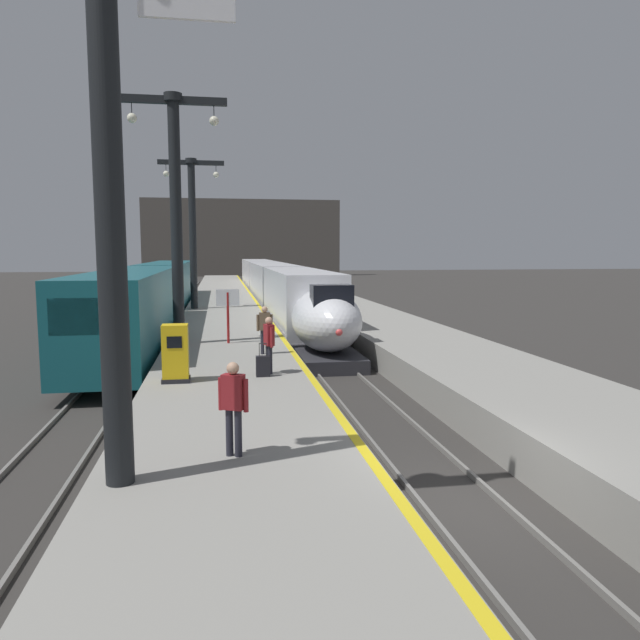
{
  "coord_description": "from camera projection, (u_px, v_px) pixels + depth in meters",
  "views": [
    {
      "loc": [
        -4.3,
        -9.93,
        4.67
      ],
      "look_at": [
        -0.22,
        14.48,
        1.8
      ],
      "focal_mm": 33.67,
      "sensor_mm": 36.0,
      "label": 1
    }
  ],
  "objects": [
    {
      "name": "rail_secondary_left",
      "position": [
        145.0,
        327.0,
        36.45
      ],
      "size": [
        0.08,
        110.0,
        0.12
      ],
      "primitive_type": "cube",
      "color": "slate",
      "rests_on": "ground"
    },
    {
      "name": "departure_info_board",
      "position": [
        228.0,
        305.0,
        23.4
      ],
      "size": [
        0.9,
        0.1,
        2.12
      ],
      "color": "maroon",
      "rests_on": "platform_left"
    },
    {
      "name": "station_column_near",
      "position": [
        110.0,
        118.0,
        8.77
      ],
      "size": [
        4.0,
        0.68,
        9.04
      ],
      "color": "black",
      "rests_on": "platform_left"
    },
    {
      "name": "ticket_machine_yellow",
      "position": [
        175.0,
        355.0,
        16.55
      ],
      "size": [
        0.76,
        0.62,
        1.6
      ],
      "color": "yellow",
      "rests_on": "platform_left"
    },
    {
      "name": "passenger_near_edge",
      "position": [
        269.0,
        341.0,
        17.61
      ],
      "size": [
        0.31,
        0.55,
        1.69
      ],
      "color": "#23232D",
      "rests_on": "platform_left"
    },
    {
      "name": "ground_plane",
      "position": [
        462.0,
        507.0,
        10.97
      ],
      "size": [
        260.0,
        260.0,
        0.0
      ],
      "primitive_type": "plane",
      "color": "#33302D"
    },
    {
      "name": "rolling_suitcase",
      "position": [
        263.0,
        366.0,
        17.29
      ],
      "size": [
        0.4,
        0.22,
        0.98
      ],
      "color": "black",
      "rests_on": "platform_left"
    },
    {
      "name": "platform_right",
      "position": [
        362.0,
        320.0,
        35.82
      ],
      "size": [
        4.8,
        110.0,
        1.05
      ],
      "primitive_type": "cube",
      "color": "gray",
      "rests_on": "ground"
    },
    {
      "name": "rail_secondary_right",
      "position": [
        170.0,
        326.0,
        36.7
      ],
      "size": [
        0.08,
        110.0,
        0.12
      ],
      "primitive_type": "cube",
      "color": "slate",
      "rests_on": "ground"
    },
    {
      "name": "platform_left",
      "position": [
        225.0,
        323.0,
        34.49
      ],
      "size": [
        4.8,
        110.0,
        1.05
      ],
      "primitive_type": "cube",
      "color": "gray",
      "rests_on": "ground"
    },
    {
      "name": "terminus_back_wall",
      "position": [
        243.0,
        238.0,
        110.09
      ],
      "size": [
        36.0,
        2.0,
        14.0
      ],
      "primitive_type": "cube",
      "color": "#4C4742",
      "rests_on": "ground"
    },
    {
      "name": "station_column_far",
      "position": [
        192.0,
        219.0,
        37.02
      ],
      "size": [
        4.0,
        0.68,
        9.22
      ],
      "color": "black",
      "rests_on": "platform_left"
    },
    {
      "name": "rail_main_right",
      "position": [
        301.0,
        324.0,
        38.03
      ],
      "size": [
        0.08,
        110.0,
        0.12
      ],
      "primitive_type": "cube",
      "color": "slate",
      "rests_on": "ground"
    },
    {
      "name": "rail_main_left",
      "position": [
        278.0,
        324.0,
        37.78
      ],
      "size": [
        0.08,
        110.0,
        0.12
      ],
      "primitive_type": "cube",
      "color": "slate",
      "rests_on": "ground"
    },
    {
      "name": "station_column_mid",
      "position": [
        176.0,
        196.0,
        22.77
      ],
      "size": [
        4.0,
        0.68,
        9.45
      ],
      "color": "black",
      "rests_on": "platform_left"
    },
    {
      "name": "regional_train_adjacent",
      "position": [
        155.0,
        294.0,
        35.37
      ],
      "size": [
        2.85,
        36.6,
        3.8
      ],
      "color": "#145660",
      "rests_on": "ground"
    },
    {
      "name": "platform_left_safety_stripe",
      "position": [
        265.0,
        313.0,
        34.8
      ],
      "size": [
        0.2,
        107.8,
        0.01
      ],
      "primitive_type": "cube",
      "color": "yellow",
      "rests_on": "platform_left"
    },
    {
      "name": "passenger_mid_platform",
      "position": [
        265.0,
        326.0,
        20.97
      ],
      "size": [
        0.57,
        0.22,
        1.69
      ],
      "color": "#23232D",
      "rests_on": "platform_left"
    },
    {
      "name": "highspeed_train_main",
      "position": [
        273.0,
        284.0,
        48.68
      ],
      "size": [
        2.92,
        55.8,
        3.6
      ],
      "color": "silver",
      "rests_on": "ground"
    },
    {
      "name": "passenger_far_waiting",
      "position": [
        233.0,
        401.0,
        10.51
      ],
      "size": [
        0.52,
        0.37,
        1.69
      ],
      "color": "#23232D",
      "rests_on": "platform_left"
    }
  ]
}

